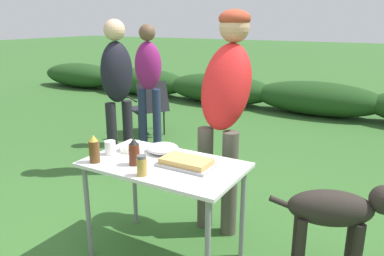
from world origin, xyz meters
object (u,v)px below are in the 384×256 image
mixing_bowl (163,148)px  paper_cup_stack (110,148)px  camp_chair_green_behind_table (149,105)px  standing_person_in_dark_puffer (148,74)px  standing_person_in_gray_fleece (226,96)px  spice_jar (142,166)px  standing_person_in_olive_jacket (117,83)px  plate_stack (133,147)px  folding_table (164,173)px  food_tray (186,163)px  bbq_sauce_bottle (134,152)px  beer_bottle (94,149)px  dog (338,213)px

mixing_bowl → paper_cup_stack: size_ratio=2.35×
paper_cup_stack → camp_chair_green_behind_table: paper_cup_stack is taller
paper_cup_stack → standing_person_in_dark_puffer: standing_person_in_dark_puffer is taller
standing_person_in_gray_fleece → standing_person_in_dark_puffer: size_ratio=1.08×
spice_jar → standing_person_in_olive_jacket: standing_person_in_olive_jacket is taller
plate_stack → mixing_bowl: (0.23, 0.07, 0.01)m
standing_person_in_dark_puffer → standing_person_in_gray_fleece: bearing=-66.8°
paper_cup_stack → folding_table: bearing=6.2°
mixing_bowl → camp_chair_green_behind_table: bearing=128.5°
paper_cup_stack → standing_person_in_olive_jacket: 1.49m
food_tray → paper_cup_stack: (-0.61, -0.08, 0.02)m
folding_table → standing_person_in_gray_fleece: 0.81m
mixing_bowl → paper_cup_stack: bearing=-144.5°
bbq_sauce_bottle → spice_jar: 0.20m
camp_chair_green_behind_table → food_tray: bearing=-106.3°
beer_bottle → bbq_sauce_bottle: 0.29m
camp_chair_green_behind_table → paper_cup_stack: bearing=-116.4°
dog → camp_chair_green_behind_table: 3.65m
folding_table → plate_stack: (-0.35, 0.10, 0.10)m
bbq_sauce_bottle → dog: bbq_sauce_bottle is taller
beer_bottle → dog: size_ratio=0.24×
paper_cup_stack → dog: size_ratio=0.12×
paper_cup_stack → beer_bottle: bearing=-85.2°
beer_bottle → standing_person_in_olive_jacket: bearing=124.9°
standing_person_in_dark_puffer → camp_chair_green_behind_table: standing_person_in_dark_puffer is taller
food_tray → standing_person_in_olive_jacket: bearing=144.6°
beer_bottle → standing_person_in_dark_puffer: (-1.21, 2.28, 0.16)m
mixing_bowl → standing_person_in_olive_jacket: 1.56m
plate_stack → folding_table: bearing=-16.5°
folding_table → plate_stack: plate_stack is taller
spice_jar → camp_chair_green_behind_table: bearing=125.7°
food_tray → dog: (0.94, 0.36, -0.29)m
paper_cup_stack → standing_person_in_dark_puffer: bearing=119.6°
plate_stack → paper_cup_stack: size_ratio=2.00×
folding_table → mixing_bowl: mixing_bowl is taller
beer_bottle → spice_jar: (0.43, -0.02, -0.03)m
spice_jar → paper_cup_stack: bearing=155.9°
mixing_bowl → spice_jar: bearing=-73.2°
paper_cup_stack → spice_jar: size_ratio=0.76×
spice_jar → standing_person_in_gray_fleece: standing_person_in_gray_fleece is taller
bbq_sauce_bottle → standing_person_in_gray_fleece: standing_person_in_gray_fleece is taller
paper_cup_stack → standing_person_in_gray_fleece: bearing=49.3°
plate_stack → beer_bottle: 0.34m
mixing_bowl → beer_bottle: (-0.30, -0.40, 0.06)m
paper_cup_stack → dog: 1.64m
standing_person_in_dark_puffer → standing_person_in_olive_jacket: size_ratio=0.96×
beer_bottle → bbq_sauce_bottle: beer_bottle is taller
mixing_bowl → standing_person_in_olive_jacket: size_ratio=0.14×
food_tray → camp_chair_green_behind_table: 3.19m
folding_table → standing_person_in_dark_puffer: (-1.64, 2.06, 0.33)m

